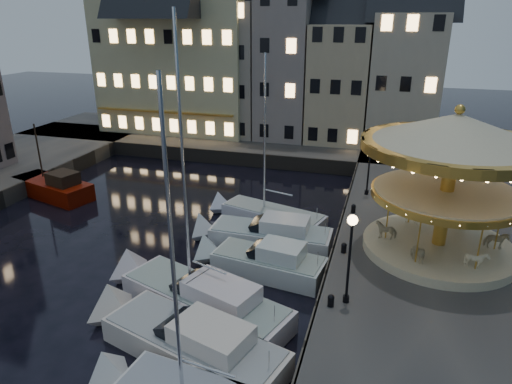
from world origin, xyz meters
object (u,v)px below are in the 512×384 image
(streetlamp_b, at_px, (350,247))
(bollard_c, at_px, (344,247))
(motorboat_f, at_px, (266,216))
(bollard_d, at_px, (353,208))
(motorboat_e, at_px, (264,235))
(motorboat_b, at_px, (186,341))
(streetlamp_c, at_px, (370,157))
(bollard_b, at_px, (331,300))
(carousel, at_px, (452,159))
(red_fishing_boat, at_px, (54,188))
(motorboat_c, at_px, (198,297))
(motorboat_d, at_px, (262,262))

(streetlamp_b, height_order, bollard_c, streetlamp_b)
(motorboat_f, bearing_deg, streetlamp_b, -56.64)
(streetlamp_b, relative_size, bollard_d, 7.32)
(bollard_c, xyz_separation_m, motorboat_e, (-4.93, 2.01, -0.96))
(motorboat_b, distance_m, motorboat_e, 10.18)
(streetlamp_c, height_order, bollard_b, streetlamp_c)
(streetlamp_c, height_order, carousel, carousel)
(streetlamp_b, bearing_deg, motorboat_b, -148.72)
(streetlamp_c, relative_size, bollard_d, 7.32)
(red_fishing_boat, relative_size, carousel, 0.81)
(streetlamp_c, distance_m, bollard_b, 14.22)
(streetlamp_c, bearing_deg, motorboat_e, -128.33)
(bollard_d, relative_size, motorboat_b, 0.06)
(carousel, bearing_deg, bollard_b, -126.22)
(bollard_b, bearing_deg, red_fishing_boat, 155.96)
(motorboat_c, distance_m, motorboat_e, 7.32)
(motorboat_d, xyz_separation_m, red_fishing_boat, (-18.33, 6.17, 0.05))
(motorboat_f, bearing_deg, motorboat_b, -88.91)
(motorboat_f, bearing_deg, streetlamp_c, 32.30)
(bollard_c, relative_size, carousel, 0.06)
(streetlamp_c, relative_size, bollard_c, 7.32)
(motorboat_e, bearing_deg, bollard_b, -54.87)
(motorboat_d, bearing_deg, bollard_b, -42.70)
(streetlamp_c, distance_m, motorboat_c, 16.08)
(motorboat_f, bearing_deg, motorboat_e, -76.13)
(streetlamp_b, relative_size, motorboat_c, 0.32)
(motorboat_f, relative_size, carousel, 1.19)
(streetlamp_c, height_order, red_fishing_boat, red_fishing_boat)
(streetlamp_b, height_order, motorboat_c, motorboat_c)
(streetlamp_c, bearing_deg, bollard_c, -93.81)
(motorboat_d, height_order, motorboat_f, motorboat_f)
(bollard_c, height_order, motorboat_d, motorboat_d)
(streetlamp_c, distance_m, bollard_c, 9.34)
(bollard_b, height_order, bollard_c, same)
(motorboat_b, bearing_deg, carousel, 43.54)
(streetlamp_b, distance_m, streetlamp_c, 13.50)
(bollard_d, bearing_deg, bollard_c, -90.00)
(motorboat_f, bearing_deg, motorboat_c, -92.67)
(streetlamp_c, distance_m, motorboat_f, 8.20)
(motorboat_e, bearing_deg, bollard_d, 35.34)
(motorboat_b, distance_m, motorboat_d, 7.15)
(motorboat_d, relative_size, motorboat_f, 0.66)
(bollard_c, distance_m, motorboat_d, 4.46)
(carousel, bearing_deg, bollard_d, 140.62)
(red_fishing_boat, bearing_deg, streetlamp_c, 9.67)
(carousel, bearing_deg, bollard_c, -162.03)
(streetlamp_c, distance_m, bollard_d, 4.29)
(motorboat_c, xyz_separation_m, carousel, (10.96, 6.77, 5.79))
(bollard_b, relative_size, motorboat_e, 0.07)
(bollard_d, xyz_separation_m, motorboat_f, (-5.68, -0.47, -1.07))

